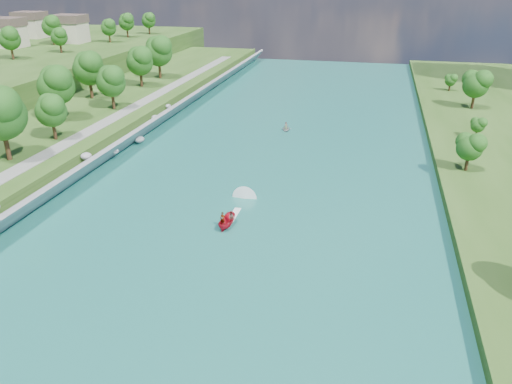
# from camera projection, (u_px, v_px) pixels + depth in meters

# --- Properties ---
(ground) EXTENTS (260.00, 260.00, 0.00)m
(ground) POSITION_uv_depth(u_px,v_px,m) (200.00, 270.00, 54.44)
(ground) COLOR #2D5119
(ground) RESTS_ON ground
(river_water) EXTENTS (55.00, 240.00, 0.10)m
(river_water) POSITION_uv_depth(u_px,v_px,m) (246.00, 196.00, 72.18)
(river_water) COLOR #1B695D
(river_water) RESTS_ON ground
(ridge_west) EXTENTS (60.00, 120.00, 9.00)m
(ridge_west) POSITION_uv_depth(u_px,v_px,m) (49.00, 60.00, 154.55)
(ridge_west) COLOR #2D5119
(ridge_west) RESTS_ON ground
(riprap_bank) EXTENTS (4.03, 236.00, 4.05)m
(riprap_bank) POSITION_uv_depth(u_px,v_px,m) (81.00, 171.00, 76.36)
(riprap_bank) COLOR slate
(riprap_bank) RESTS_ON ground
(riverside_path) EXTENTS (3.00, 200.00, 0.10)m
(riverside_path) POSITION_uv_depth(u_px,v_px,m) (44.00, 155.00, 77.67)
(riverside_path) COLOR gray
(riverside_path) RESTS_ON berm_west
(ridge_houses) EXTENTS (29.50, 29.50, 8.40)m
(ridge_houses) POSITION_uv_depth(u_px,v_px,m) (37.00, 28.00, 156.72)
(ridge_houses) COLOR beige
(ridge_houses) RESTS_ON ridge_west
(trees_ridge) EXTENTS (22.45, 65.08, 10.23)m
(trees_ridge) POSITION_uv_depth(u_px,v_px,m) (84.00, 29.00, 152.30)
(trees_ridge) COLOR #234C14
(trees_ridge) RESTS_ON ridge_west
(motorboat) EXTENTS (3.60, 18.83, 2.15)m
(motorboat) POSITION_uv_depth(u_px,v_px,m) (230.00, 216.00, 64.73)
(motorboat) COLOR red
(motorboat) RESTS_ON river_water
(raft) EXTENTS (2.57, 3.32, 1.67)m
(raft) POSITION_uv_depth(u_px,v_px,m) (286.00, 128.00, 101.53)
(raft) COLOR gray
(raft) RESTS_ON river_water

